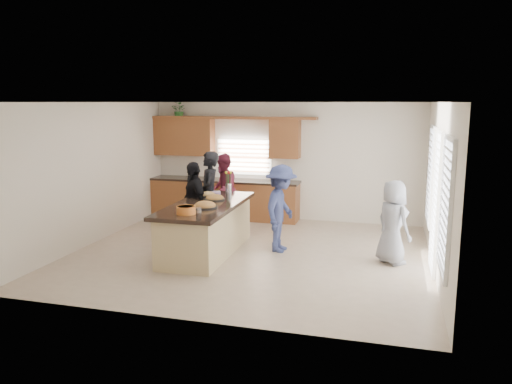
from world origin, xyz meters
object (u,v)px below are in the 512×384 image
(woman_right_back, at_px, (281,208))
(woman_right_front, at_px, (393,222))
(woman_left_mid, at_px, (223,190))
(island, at_px, (206,229))
(salad_bowl, at_px, (186,210))
(woman_left_front, at_px, (194,203))
(woman_left_back, at_px, (209,195))

(woman_right_back, relative_size, woman_right_front, 1.12)
(woman_left_mid, bearing_deg, woman_right_back, 30.59)
(island, relative_size, woman_right_back, 1.64)
(salad_bowl, xyz_separation_m, woman_right_front, (3.36, 1.20, -0.28))
(woman_right_front, bearing_deg, woman_right_back, 43.39)
(woman_right_back, bearing_deg, salad_bowl, 142.24)
(salad_bowl, bearing_deg, woman_left_mid, 97.65)
(woman_right_front, bearing_deg, woman_left_front, 44.94)
(woman_left_back, xyz_separation_m, woman_left_front, (-0.14, -0.48, -0.08))
(island, bearing_deg, salad_bowl, -90.70)
(woman_left_mid, xyz_separation_m, woman_left_front, (-0.05, -1.60, -0.00))
(woman_left_mid, relative_size, woman_right_back, 1.00)
(woman_left_back, xyz_separation_m, woman_right_front, (3.69, -0.76, -0.16))
(woman_left_mid, bearing_deg, woman_left_back, -10.91)
(woman_right_back, bearing_deg, woman_left_front, 93.05)
(woman_left_front, distance_m, woman_right_front, 3.84)
(woman_right_front, bearing_deg, woman_left_mid, 22.63)
(salad_bowl, height_order, woman_left_mid, woman_left_mid)
(island, xyz_separation_m, woman_right_front, (3.36, 0.28, 0.29))
(island, xyz_separation_m, woman_left_front, (-0.47, 0.56, 0.37))
(island, bearing_deg, woman_right_back, 19.55)
(woman_right_front, bearing_deg, salad_bowl, 68.76)
(salad_bowl, height_order, woman_left_back, woman_left_back)
(woman_left_front, bearing_deg, woman_left_mid, 135.67)
(woman_right_back, bearing_deg, island, 115.66)
(salad_bowl, distance_m, woman_left_mid, 3.11)
(woman_right_front, bearing_deg, woman_left_back, 37.41)
(woman_left_back, height_order, woman_left_mid, woman_left_back)
(salad_bowl, distance_m, woman_left_back, 1.99)
(woman_right_back, distance_m, woman_right_front, 2.06)
(woman_left_back, relative_size, woman_left_mid, 1.10)
(salad_bowl, height_order, woman_right_back, woman_right_back)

